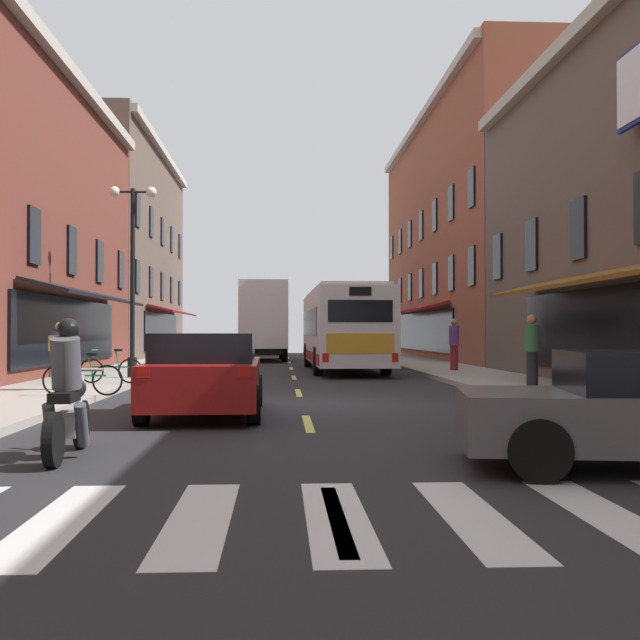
# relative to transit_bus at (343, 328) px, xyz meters

# --- Properties ---
(ground_plane) EXTENTS (34.80, 80.00, 0.10)m
(ground_plane) POSITION_rel_transit_bus_xyz_m (-1.97, -13.86, -1.70)
(ground_plane) COLOR #28282B
(lane_centre_dashes) EXTENTS (0.14, 73.90, 0.01)m
(lane_centre_dashes) POSITION_rel_transit_bus_xyz_m (-1.97, -14.11, -1.65)
(lane_centre_dashes) COLOR #DBCC4C
(lane_centre_dashes) RESTS_ON ground
(crosswalk_near) EXTENTS (7.10, 2.80, 0.01)m
(crosswalk_near) POSITION_rel_transit_bus_xyz_m (-1.97, -23.86, -1.65)
(crosswalk_near) COLOR silver
(crosswalk_near) RESTS_ON ground
(sidewalk_left) EXTENTS (3.00, 80.00, 0.14)m
(sidewalk_left) POSITION_rel_transit_bus_xyz_m (-7.87, -13.86, -1.58)
(sidewalk_left) COLOR #A39E93
(sidewalk_left) RESTS_ON ground
(sidewalk_right) EXTENTS (3.00, 80.00, 0.14)m
(sidewalk_right) POSITION_rel_transit_bus_xyz_m (3.93, -13.86, -1.58)
(sidewalk_right) COLOR #A39E93
(sidewalk_right) RESTS_ON ground
(transit_bus) EXTENTS (2.77, 11.41, 3.14)m
(transit_bus) POSITION_rel_transit_bus_xyz_m (0.00, 0.00, 0.00)
(transit_bus) COLOR silver
(transit_bus) RESTS_ON ground
(box_truck) EXTENTS (2.69, 7.46, 4.03)m
(box_truck) POSITION_rel_transit_bus_xyz_m (-3.35, 10.81, 0.43)
(box_truck) COLOR #B21E19
(box_truck) RESTS_ON ground
(sedan_near) EXTENTS (2.06, 4.63, 1.47)m
(sedan_near) POSITION_rel_transit_bus_xyz_m (-3.77, -15.97, -0.90)
(sedan_near) COLOR maroon
(sedan_near) RESTS_ON ground
(sedan_far) EXTENTS (1.98, 4.59, 1.33)m
(sedan_far) POSITION_rel_transit_bus_xyz_m (-3.42, 22.50, -0.96)
(sedan_far) COLOR silver
(sedan_far) RESTS_ON ground
(motorcycle_rider) EXTENTS (0.62, 2.07, 1.66)m
(motorcycle_rider) POSITION_rel_transit_bus_xyz_m (-4.95, -20.73, -0.94)
(motorcycle_rider) COLOR black
(motorcycle_rider) RESTS_ON ground
(bicycle_near) EXTENTS (1.71, 0.48, 0.91)m
(bicycle_near) POSITION_rel_transit_bus_xyz_m (-6.63, -13.23, -1.15)
(bicycle_near) COLOR black
(bicycle_near) RESTS_ON sidewalk_left
(bicycle_mid) EXTENTS (1.71, 0.48, 0.91)m
(bicycle_mid) POSITION_rel_transit_bus_xyz_m (-6.91, -9.11, -1.15)
(bicycle_mid) COLOR black
(bicycle_mid) RESTS_ON sidewalk_left
(pedestrian_near) EXTENTS (0.36, 0.52, 1.59)m
(pedestrian_near) POSITION_rel_transit_bus_xyz_m (-7.64, -11.40, -0.67)
(pedestrian_near) COLOR #66387F
(pedestrian_near) RESTS_ON sidewalk_left
(pedestrian_mid) EXTENTS (0.36, 0.36, 1.84)m
(pedestrian_mid) POSITION_rel_transit_bus_xyz_m (3.80, -2.40, -0.55)
(pedestrian_mid) COLOR maroon
(pedestrian_mid) RESTS_ON sidewalk_right
(pedestrian_far) EXTENTS (0.36, 0.36, 1.79)m
(pedestrian_far) POSITION_rel_transit_bus_xyz_m (3.84, -10.97, -0.58)
(pedestrian_far) COLOR black
(pedestrian_far) RESTS_ON sidewalk_right
(street_lamp_twin) EXTENTS (1.42, 0.32, 5.75)m
(street_lamp_twin) POSITION_rel_transit_bus_xyz_m (-6.87, -6.34, 1.66)
(street_lamp_twin) COLOR black
(street_lamp_twin) RESTS_ON sidewalk_left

